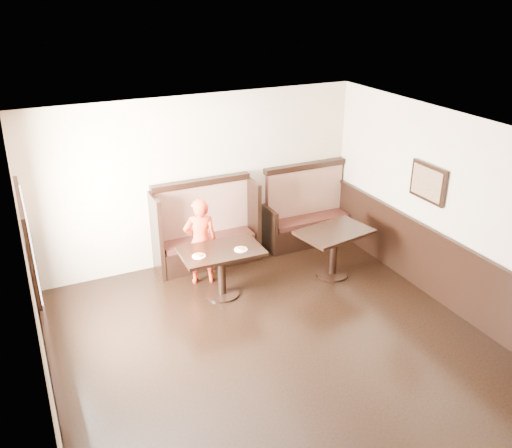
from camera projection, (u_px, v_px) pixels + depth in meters
ground at (303, 379)px, 6.52m from camera, size 7.00×7.00×0.00m
room_shell at (271, 326)px, 6.36m from camera, size 7.00×7.00×7.00m
booth_main at (206, 234)px, 9.02m from camera, size 1.75×0.72×1.45m
booth_neighbor at (307, 217)px, 9.80m from camera, size 1.65×0.72×1.45m
table_main at (221, 260)px, 8.04m from camera, size 1.22×0.79×0.77m
table_neighbor at (334, 242)px, 8.60m from camera, size 1.24×0.93×0.79m
child at (201, 241)px, 8.34m from camera, size 0.58×0.45×1.42m
pizza_plate_left at (199, 256)px, 7.76m from camera, size 0.20×0.20×0.04m
pizza_plate_right at (241, 249)px, 7.96m from camera, size 0.20×0.20×0.04m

